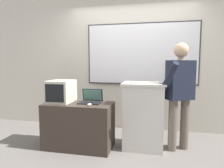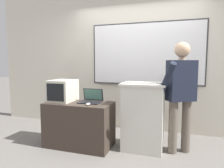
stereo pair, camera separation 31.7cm
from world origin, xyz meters
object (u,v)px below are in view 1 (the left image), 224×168
Objects in this scene: wireless_keyboard at (144,83)px; crt_monitor at (61,91)px; lectern_podium at (143,115)px; computer_mouse_by_laptop at (89,105)px; laptop at (91,99)px; computer_mouse_by_keyboard at (161,82)px; person_presenter at (180,89)px; side_desk at (79,125)px.

wireless_keyboard is 0.94× the size of crt_monitor.
lectern_podium is 2.51× the size of wireless_keyboard.
wireless_keyboard is 4.14× the size of computer_mouse_by_laptop.
laptop is at bearing -176.79° from wireless_keyboard.
computer_mouse_by_keyboard is (0.25, -0.01, 0.01)m from wireless_keyboard.
person_presenter is 0.55m from wireless_keyboard.
computer_mouse_by_laptop is at bearing -160.63° from wireless_keyboard.
wireless_keyboard is (0.83, 0.05, 0.28)m from laptop.
person_presenter is at bearing 15.98° from computer_mouse_by_laptop.
crt_monitor is at bearing 161.84° from computer_mouse_by_laptop.
laptop is at bearing 101.88° from computer_mouse_by_laptop.
computer_mouse_by_laptop is (-1.32, -0.38, -0.22)m from person_presenter.
wireless_keyboard reaches higher than computer_mouse_by_laptop.
computer_mouse_by_keyboard is at bearing 2.10° from laptop.
side_desk is at bearing -6.60° from crt_monitor.
computer_mouse_by_keyboard reaches higher than lectern_podium.
computer_mouse_by_keyboard is 0.23× the size of crt_monitor.
side_desk is 1.67m from person_presenter.
computer_mouse_by_keyboard is 1.58m from crt_monitor.
person_presenter reaches higher than computer_mouse_by_laptop.
computer_mouse_by_keyboard is at bearing 171.61° from person_presenter.
computer_mouse_by_keyboard is (0.26, -0.07, 0.53)m from lectern_podium.
wireless_keyboard is (0.00, -0.07, 0.53)m from lectern_podium.
person_presenter is at bearing 3.79° from lectern_podium.
wireless_keyboard is 0.25m from computer_mouse_by_keyboard.
computer_mouse_by_keyboard is at bearing 14.53° from computer_mouse_by_laptop.
computer_mouse_by_laptop reaches higher than side_desk.
computer_mouse_by_keyboard is at bearing 5.81° from side_desk.
crt_monitor is at bearing 173.40° from side_desk.
person_presenter reaches higher than computer_mouse_by_keyboard.
computer_mouse_by_laptop is at bearing -78.12° from laptop.
computer_mouse_by_laptop is 0.23× the size of crt_monitor.
person_presenter is 1.39m from computer_mouse_by_laptop.
person_presenter reaches higher than crt_monitor.
wireless_keyboard is at bearing 7.64° from side_desk.
person_presenter is 16.44× the size of computer_mouse_by_keyboard.
laptop is 0.88m from wireless_keyboard.
person_presenter is (0.54, 0.04, 0.43)m from lectern_podium.
crt_monitor is at bearing -176.67° from computer_mouse_by_keyboard.
person_presenter is 4.75× the size of laptop.
person_presenter is (1.54, 0.24, 0.59)m from side_desk.
crt_monitor is at bearing -173.95° from laptop.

